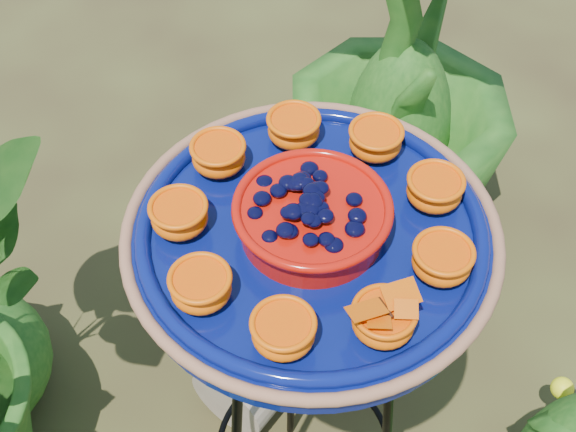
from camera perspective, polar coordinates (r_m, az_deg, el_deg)
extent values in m
torus|color=black|center=(1.14, 1.64, -2.90)|extent=(0.36, 0.36, 0.02)
cylinder|color=black|center=(1.63, 0.39, -8.87)|extent=(0.05, 0.10, 0.98)
cylinder|color=#071159|center=(1.11, 1.68, -1.79)|extent=(0.64, 0.64, 0.04)
torus|color=#9E6847|center=(1.09, 1.70, -1.14)|extent=(0.52, 0.52, 0.02)
torus|color=#071159|center=(1.09, 1.70, -0.99)|extent=(0.48, 0.48, 0.02)
cylinder|color=#B61006|center=(1.07, 1.73, -0.24)|extent=(0.25, 0.25, 0.05)
torus|color=#B61006|center=(1.05, 1.76, 0.61)|extent=(0.22, 0.22, 0.01)
ellipsoid|color=black|center=(1.05, 1.77, 0.85)|extent=(0.17, 0.17, 0.04)
ellipsoid|color=#FF5B02|center=(1.13, 10.35, 1.71)|extent=(0.08, 0.08, 0.04)
cylinder|color=#E46404|center=(1.12, 10.49, 2.38)|extent=(0.07, 0.07, 0.01)
ellipsoid|color=#FF5B02|center=(1.19, 6.23, 5.21)|extent=(0.08, 0.08, 0.04)
cylinder|color=#E46404|center=(1.17, 6.30, 5.89)|extent=(0.07, 0.07, 0.01)
ellipsoid|color=#FF5B02|center=(1.20, 0.40, 6.12)|extent=(0.08, 0.08, 0.04)
cylinder|color=#E46404|center=(1.18, 0.41, 6.80)|extent=(0.07, 0.07, 0.01)
ellipsoid|color=#FF5B02|center=(1.16, -4.95, 4.16)|extent=(0.08, 0.08, 0.04)
cylinder|color=#E46404|center=(1.15, -5.02, 4.83)|extent=(0.07, 0.07, 0.01)
ellipsoid|color=#FF5B02|center=(1.09, -7.72, -0.12)|extent=(0.08, 0.08, 0.04)
cylinder|color=#E46404|center=(1.08, -7.82, 0.55)|extent=(0.07, 0.07, 0.01)
ellipsoid|color=#FF5B02|center=(1.02, -6.20, -5.16)|extent=(0.08, 0.08, 0.04)
cylinder|color=#E46404|center=(1.00, -6.29, -4.52)|extent=(0.07, 0.07, 0.01)
ellipsoid|color=#FF5B02|center=(0.97, -0.34, -8.34)|extent=(0.08, 0.08, 0.04)
cylinder|color=#E46404|center=(0.96, -0.34, -7.73)|extent=(0.07, 0.07, 0.01)
ellipsoid|color=#FF5B02|center=(0.99, 6.77, -7.48)|extent=(0.08, 0.08, 0.04)
cylinder|color=#E46404|center=(0.97, 6.88, -6.86)|extent=(0.07, 0.07, 0.01)
ellipsoid|color=#FF5B02|center=(1.05, 10.86, -3.24)|extent=(0.08, 0.08, 0.04)
cylinder|color=#E46404|center=(1.04, 11.01, -2.60)|extent=(0.07, 0.07, 0.01)
cylinder|color=black|center=(0.96, 6.94, -6.49)|extent=(0.00, 0.03, 0.00)
cube|color=orange|center=(0.95, 5.59, -6.66)|extent=(0.05, 0.04, 0.01)
cube|color=orange|center=(0.97, 8.05, -5.50)|extent=(0.05, 0.04, 0.01)
cylinder|color=tan|center=(2.12, 0.96, -7.22)|extent=(0.66, 0.46, 0.21)
imported|color=#184B14|center=(2.10, 8.35, 10.11)|extent=(0.88, 0.88, 1.11)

